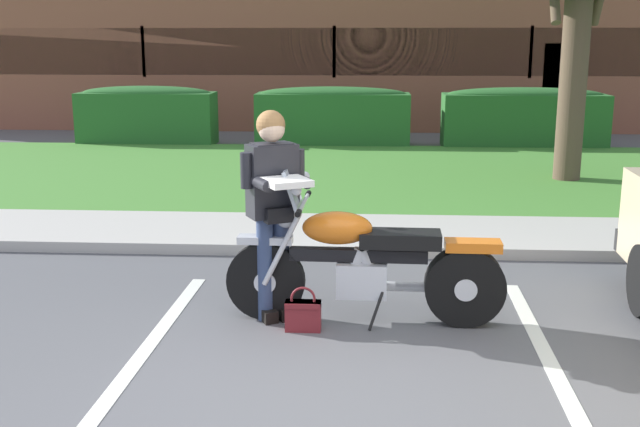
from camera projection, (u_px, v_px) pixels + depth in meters
ground_plane at (326, 399)px, 4.93m from camera, size 140.00×140.00×0.00m
curb_strip at (343, 250)px, 8.15m from camera, size 60.00×0.20×0.12m
concrete_walk at (345, 232)px, 8.98m from camera, size 60.00×1.50×0.08m
grass_lawn at (352, 173)px, 12.83m from camera, size 60.00×6.41×0.06m
stall_stripe_0 at (123, 379)px, 5.21m from camera, size 0.21×4.40×0.01m
stall_stripe_1 at (564, 391)px, 5.03m from camera, size 0.21×4.40×0.01m
motorcycle at (374, 264)px, 6.16m from camera, size 2.24×0.82×1.26m
rider_person at (273, 199)px, 6.11m from camera, size 0.59×0.67×1.70m
handbag at (303, 313)px, 6.05m from camera, size 0.28×0.13×0.36m
hedge_left at (147, 114)px, 16.38m from camera, size 2.88×0.90×1.24m
hedge_center_left at (333, 115)px, 16.15m from camera, size 3.20×0.90×1.24m
hedge_center_right at (524, 116)px, 15.91m from camera, size 3.33×0.90×1.24m
brick_building at (340, 51)px, 22.26m from camera, size 27.21×8.49×3.65m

